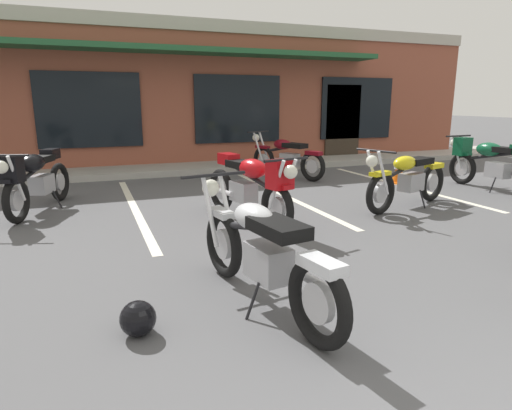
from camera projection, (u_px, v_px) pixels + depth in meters
ground_plane at (299, 266)px, 4.46m from camera, size 80.00×80.00×0.00m
sidewalk_kerb at (173, 168)px, 10.63m from camera, size 22.00×1.80×0.14m
brick_storefront_building at (149, 96)px, 13.44m from camera, size 17.96×7.24×3.59m
painted_stall_lines at (214, 201)px, 7.38m from camera, size 7.93×4.80×0.01m
motorcycle_foreground_classic at (262, 251)px, 3.53m from camera, size 0.76×2.10×0.98m
motorcycle_red_sportbike at (286, 156)px, 9.61m from camera, size 1.12×1.99×0.98m
motorcycle_black_cruiser at (251, 185)px, 5.99m from camera, size 0.86×2.08×0.98m
motorcycle_silver_naked at (408, 179)px, 6.84m from camera, size 2.04×0.99×0.98m
motorcycle_blue_standard at (490, 162)px, 8.27m from camera, size 0.66×2.11×0.98m
motorcycle_green_cafe_racer at (35, 178)px, 6.51m from camera, size 1.01×2.03×0.98m
helmet_on_pavement at (138, 318)px, 3.12m from camera, size 0.26×0.26×0.26m
traffic_cone at (399, 170)px, 8.99m from camera, size 0.34×0.34×0.53m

